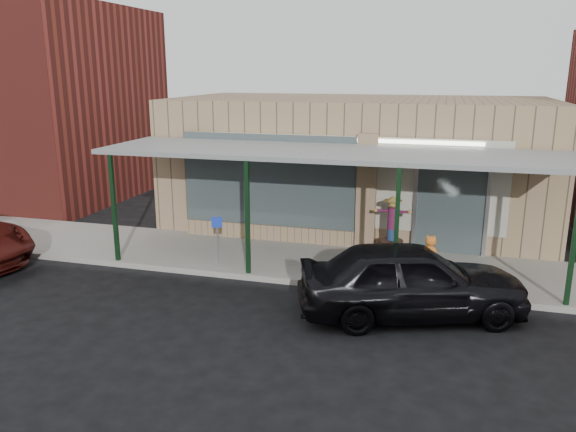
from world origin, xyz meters
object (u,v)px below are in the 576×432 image
(barrel_scarecrow, at_px, (391,235))
(handicap_sign, at_px, (217,235))
(parked_sedan, at_px, (412,280))
(barrel_pumpkin, at_px, (381,263))

(barrel_scarecrow, distance_m, handicap_sign, 4.73)
(barrel_scarecrow, relative_size, parked_sedan, 0.33)
(barrel_pumpkin, height_order, parked_sedan, parked_sedan)
(barrel_pumpkin, relative_size, handicap_sign, 0.56)
(handicap_sign, height_order, parked_sedan, parked_sedan)
(barrel_pumpkin, bearing_deg, barrel_scarecrow, 85.53)
(handicap_sign, bearing_deg, parked_sedan, -32.60)
(barrel_scarecrow, xyz_separation_m, barrel_pumpkin, (-0.11, -1.47, -0.32))
(barrel_scarecrow, distance_m, parked_sedan, 3.59)
(barrel_scarecrow, relative_size, barrel_pumpkin, 2.25)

